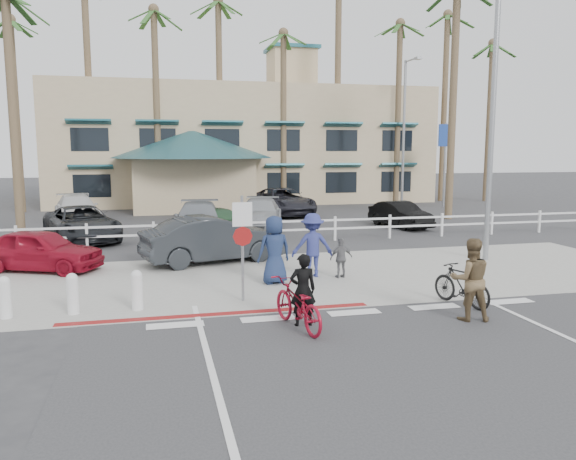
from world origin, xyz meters
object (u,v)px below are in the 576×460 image
object	(u,v)px
sign_post	(242,243)
car_red_compact	(40,250)
bike_black	(462,285)
car_white_sedan	(214,239)
bike_red	(297,304)

from	to	relation	value
sign_post	car_red_compact	distance (m)	7.42
bike_black	car_white_sedan	world-z (taller)	car_white_sedan
bike_red	car_white_sedan	bearing A→B (deg)	-95.45
sign_post	car_red_compact	size ratio (longest dim) A/B	0.76
sign_post	car_white_sedan	distance (m)	5.06
bike_black	bike_red	bearing A→B (deg)	-7.91
sign_post	bike_black	world-z (taller)	sign_post
bike_black	car_red_compact	distance (m)	12.35
car_white_sedan	bike_red	bearing A→B (deg)	172.45
car_white_sedan	car_red_compact	distance (m)	5.31
bike_red	car_red_compact	size ratio (longest dim) A/B	0.52
bike_red	car_white_sedan	distance (m)	7.45
bike_black	car_white_sedan	distance (m)	8.39
car_white_sedan	car_red_compact	size ratio (longest dim) A/B	1.23
bike_red	car_white_sedan	xyz separation A→B (m)	(-0.95, 7.38, 0.25)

